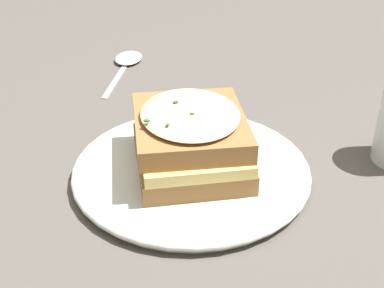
{
  "coord_description": "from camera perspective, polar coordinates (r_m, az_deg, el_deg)",
  "views": [
    {
      "loc": [
        0.11,
        0.5,
        0.35
      ],
      "look_at": [
        -0.0,
        0.02,
        0.04
      ],
      "focal_mm": 50.0,
      "sensor_mm": 36.0,
      "label": 1
    }
  ],
  "objects": [
    {
      "name": "spoon",
      "position": [
        0.9,
        -6.94,
        8.85
      ],
      "size": [
        0.09,
        0.17,
        0.01
      ],
      "rotation": [
        0.0,
        0.0,
        2.77
      ],
      "color": "silver",
      "rests_on": "ground_plane"
    },
    {
      "name": "sandwich",
      "position": [
        0.58,
        -0.27,
        0.49
      ],
      "size": [
        0.13,
        0.15,
        0.07
      ],
      "rotation": [
        0.0,
        0.0,
        1.51
      ],
      "color": "olive",
      "rests_on": "dinner_plate"
    },
    {
      "name": "ground_plane",
      "position": [
        0.62,
        -0.48,
        -2.45
      ],
      "size": [
        2.4,
        2.4,
        0.0
      ],
      "primitive_type": "plane",
      "color": "#514C47"
    },
    {
      "name": "dinner_plate",
      "position": [
        0.6,
        0.0,
        -2.81
      ],
      "size": [
        0.27,
        0.27,
        0.01
      ],
      "color": "silver",
      "rests_on": "ground_plane"
    }
  ]
}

